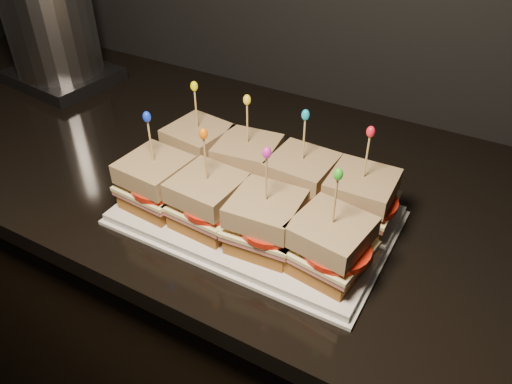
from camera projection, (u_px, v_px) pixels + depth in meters
The scene contains 62 objects.
granite_slab at pixel (401, 226), 0.81m from camera, with size 2.53×0.66×0.03m, color black.
platter at pixel (256, 215), 0.79m from camera, with size 0.41×0.25×0.02m, color white.
platter_rim at pixel (256, 218), 0.80m from camera, with size 0.42×0.27×0.01m, color white.
sandwich_0_bread_bot at pixel (200, 161), 0.88m from camera, with size 0.09×0.09×0.03m, color brown.
sandwich_0_ham at pixel (200, 153), 0.87m from camera, with size 0.10×0.10×0.01m, color #B05A58.
sandwich_0_cheese at pixel (199, 150), 0.86m from camera, with size 0.10×0.10×0.01m, color #FFF4A5.
sandwich_0_tomato at pixel (203, 150), 0.85m from camera, with size 0.09×0.09×0.01m, color red.
sandwich_0_bread_top at pixel (198, 136), 0.85m from camera, with size 0.09×0.09×0.03m, color #5C3412.
sandwich_0_pick at pixel (196, 112), 0.82m from camera, with size 0.00×0.00×0.09m, color tan.
sandwich_0_frill at pixel (194, 86), 0.79m from camera, with size 0.01×0.01×0.02m, color #F2E806.
sandwich_1_bread_bot at pixel (248, 177), 0.84m from camera, with size 0.09×0.09×0.03m, color brown.
sandwich_1_ham at pixel (248, 169), 0.83m from camera, with size 0.10×0.10×0.01m, color #B05A58.
sandwich_1_cheese at pixel (248, 165), 0.82m from camera, with size 0.10×0.10×0.01m, color #FFF4A5.
sandwich_1_tomato at pixel (252, 165), 0.81m from camera, with size 0.09×0.09×0.01m, color red.
sandwich_1_bread_top at pixel (248, 151), 0.81m from camera, with size 0.09×0.09×0.03m, color #5C3412.
sandwich_1_pick at pixel (247, 126), 0.78m from camera, with size 0.00×0.00×0.09m, color tan.
sandwich_1_frill at pixel (247, 100), 0.75m from camera, with size 0.01×0.01×0.02m, color yellow.
sandwich_2_bread_bot at pixel (300, 194), 0.80m from camera, with size 0.09×0.09×0.03m, color brown.
sandwich_2_ham at pixel (301, 186), 0.79m from camera, with size 0.10×0.10×0.01m, color #B05A58.
sandwich_2_cheese at pixel (301, 182), 0.79m from camera, with size 0.10×0.10×0.01m, color #FFF4A5.
sandwich_2_tomato at pixel (307, 182), 0.77m from camera, with size 0.09×0.09×0.01m, color red.
sandwich_2_bread_top at pixel (302, 167), 0.77m from camera, with size 0.09×0.09×0.03m, color #5C3412.
sandwich_2_pick at pixel (304, 142), 0.74m from camera, with size 0.00×0.00×0.09m, color tan.
sandwich_2_frill at pixel (306, 115), 0.71m from camera, with size 0.01×0.01×0.02m, color #0F95B6.
sandwich_3_bread_bot at pixel (358, 213), 0.76m from camera, with size 0.09×0.09×0.03m, color brown.
sandwich_3_ham at pixel (359, 204), 0.75m from camera, with size 0.10×0.10×0.01m, color #B05A58.
sandwich_3_cheese at pixel (360, 201), 0.75m from camera, with size 0.10×0.10×0.01m, color #FFF4A5.
sandwich_3_tomato at pixel (367, 201), 0.73m from camera, with size 0.09×0.09×0.01m, color red.
sandwich_3_bread_top at pixel (362, 186), 0.73m from camera, with size 0.09×0.09×0.03m, color #5C3412.
sandwich_3_pick at pixel (366, 159), 0.70m from camera, with size 0.00×0.00×0.09m, color tan.
sandwich_3_frill at pixel (371, 132), 0.68m from camera, with size 0.01×0.01×0.02m, color red.
sandwich_4_bread_bot at pixel (159, 196), 0.80m from camera, with size 0.09×0.09×0.03m, color brown.
sandwich_4_ham at pixel (157, 188), 0.79m from camera, with size 0.10×0.10×0.01m, color #B05A58.
sandwich_4_cheese at pixel (157, 184), 0.78m from camera, with size 0.10×0.10×0.01m, color #FFF4A5.
sandwich_4_tomato at pixel (160, 185), 0.77m from camera, with size 0.09×0.09×0.01m, color red.
sandwich_4_bread_top at pixel (155, 170), 0.76m from camera, with size 0.09×0.09×0.03m, color #5C3412.
sandwich_4_pick at pixel (151, 144), 0.74m from camera, with size 0.00×0.00×0.09m, color tan.
sandwich_4_frill at pixel (147, 117), 0.71m from camera, with size 0.01×0.01×0.02m, color #102EDE.
sandwich_5_bread_bot at pixel (209, 215), 0.76m from camera, with size 0.09×0.09×0.03m, color brown.
sandwich_5_ham at pixel (209, 207), 0.75m from camera, with size 0.10×0.10×0.01m, color #B05A58.
sandwich_5_cheese at pixel (208, 203), 0.74m from camera, with size 0.10×0.10×0.01m, color #FFF4A5.
sandwich_5_tomato at pixel (213, 204), 0.73m from camera, with size 0.09×0.09×0.01m, color red.
sandwich_5_bread_top at pixel (207, 188), 0.73m from camera, with size 0.09×0.09×0.03m, color #5C3412.
sandwich_5_pick at pixel (205, 162), 0.70m from camera, with size 0.00×0.00×0.09m, color tan.
sandwich_5_frill at pixel (203, 134), 0.67m from camera, with size 0.01×0.01×0.02m, color orange.
sandwich_6_bread_bot at pixel (265, 236), 0.72m from camera, with size 0.09×0.09×0.03m, color brown.
sandwich_6_ham at pixel (266, 228), 0.71m from camera, with size 0.10×0.10×0.01m, color #B05A58.
sandwich_6_cheese at pixel (266, 224), 0.70m from camera, with size 0.10×0.10×0.01m, color #FFF4A5.
sandwich_6_tomato at pixel (271, 225), 0.69m from camera, with size 0.09×0.09×0.01m, color red.
sandwich_6_bread_top at pixel (266, 209), 0.69m from camera, with size 0.09×0.09×0.03m, color #5C3412.
sandwich_6_pick at pixel (266, 182), 0.66m from camera, with size 0.00×0.00×0.09m, color tan.
sandwich_6_frill at pixel (267, 153), 0.63m from camera, with size 0.01×0.01×0.02m, color #D224AE.
sandwich_7_bread_bot at pixel (328, 260), 0.68m from camera, with size 0.09×0.09×0.03m, color brown.
sandwich_7_ham at pixel (329, 251), 0.67m from camera, with size 0.10×0.10×0.01m, color #B05A58.
sandwich_7_cheese at pixel (329, 247), 0.67m from camera, with size 0.10×0.10×0.01m, color #FFF4A5.
sandwich_7_tomato at pixel (337, 249), 0.65m from camera, with size 0.09×0.09×0.01m, color red.
sandwich_7_bread_top at pixel (331, 232), 0.65m from camera, with size 0.09×0.09×0.03m, color #5C3412.
sandwich_7_pick at pixel (335, 204), 0.62m from camera, with size 0.00×0.00×0.09m, color tan.
sandwich_7_frill at pixel (338, 174), 0.60m from camera, with size 0.01×0.01×0.02m, color green.
appliance_base at pixel (63, 76), 1.21m from camera, with size 0.24×0.20×0.03m, color #262628.
appliance_body at pixel (49, 16), 1.12m from camera, with size 0.20×0.20×0.26m, color silver.
appliance at pixel (49, 18), 1.13m from camera, with size 0.24×0.20×0.31m, color silver, non-canonical shape.
Camera 1 is at (-0.22, 1.03, 1.46)m, focal length 35.00 mm.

